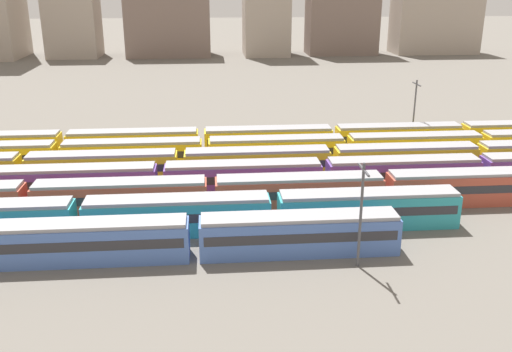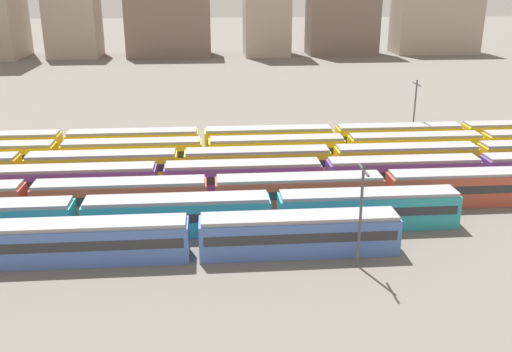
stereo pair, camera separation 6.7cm
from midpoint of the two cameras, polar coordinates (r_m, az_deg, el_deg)
train_track_0 at (r=52.41m, az=-16.63°, el=-6.27°), size 55.80×3.06×3.75m
train_track_1 at (r=56.06m, az=-7.81°, el=-3.88°), size 55.80×3.06×3.75m
train_track_2 at (r=60.78m, az=-4.49°, el=-1.87°), size 74.70×3.06×3.75m
train_track_3 at (r=66.95m, az=6.83°, el=0.08°), size 112.50×3.06×3.75m
train_track_4 at (r=72.19m, az=7.66°, el=1.48°), size 112.50×3.06×3.75m
train_track_5 at (r=76.04m, az=2.07°, el=2.57°), size 93.60×3.06×3.75m
train_track_6 at (r=82.43m, az=7.82°, el=3.73°), size 112.50×3.06×3.75m
catenary_pole_0 at (r=48.77m, az=10.49°, el=-3.39°), size 0.24×3.20×9.45m
catenary_pole_1 at (r=87.72m, az=15.61°, el=6.48°), size 0.24×3.20×9.66m
distant_building_1 at (r=190.19m, az=-17.84°, el=14.72°), size 15.39×14.19×22.85m
distant_building_2 at (r=186.13m, az=-8.71°, el=14.97°), size 25.81×15.42×20.64m
distant_building_3 at (r=186.37m, az=1.06°, el=16.77°), size 14.08×16.87×30.94m
distant_building_4 at (r=190.43m, az=8.68°, el=16.18°), size 22.02×12.14×28.06m
distant_building_5 at (r=199.91m, az=17.55°, el=14.51°), size 26.90×12.51×19.96m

